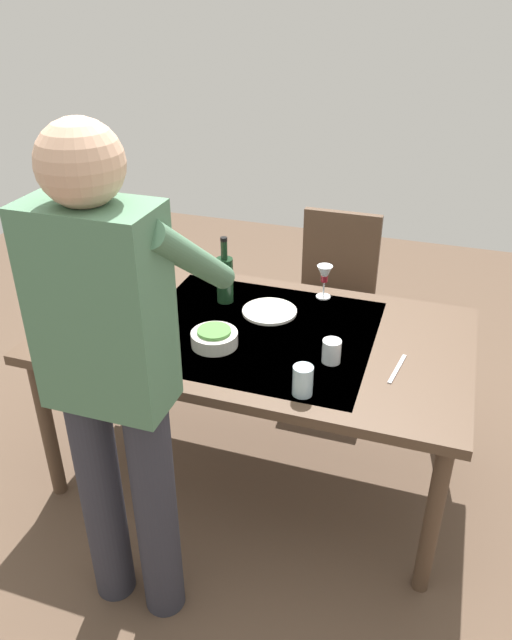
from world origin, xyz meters
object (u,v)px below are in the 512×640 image
Objects in this scene: person_server at (114,372)px; serving_bowl_pasta at (122,324)px; wine_glass_left at (324,276)px; water_cup_near_right at (103,283)px; wine_bottle at (225,278)px; water_cup_near_left at (303,381)px; side_bowl_salad at (214,337)px; dining_table at (256,345)px; chair_near at (335,289)px; water_cup_far_left at (332,351)px; dinner_plate_near at (270,311)px.

person_server reaches higher than serving_bowl_pasta.
serving_bowl_pasta is at bearing 37.99° from wine_glass_left.
water_cup_near_right is (0.94, 0.26, -0.06)m from wine_glass_left.
water_cup_near_left is at bearing 131.55° from wine_bottle.
wine_bottle reaches higher than side_bowl_salad.
wine_bottle reaches higher than water_cup_near_left.
wine_bottle is 2.72× the size of water_cup_near_left.
dining_table is 0.82m from person_server.
dining_table is at bearing 79.95° from chair_near.
water_cup_near_right is 1.11m from water_cup_far_left.
dining_table is 19.08× the size of water_cup_near_right.
person_server reaches higher than water_cup_near_right.
wine_bottle is at bearing -170.15° from water_cup_near_right.
chair_near is 6.03× the size of wine_glass_left.
serving_bowl_pasta is at bearing 57.39° from chair_near.
wine_bottle is at bearing 61.13° from chair_near.
side_bowl_salad is (0.31, 0.52, -0.07)m from wine_glass_left.
person_server is 15.53× the size of water_cup_near_left.
water_cup_near_left is (-0.49, 0.55, -0.06)m from wine_bottle.
water_cup_near_right is (0.55, 0.09, -0.07)m from wine_bottle.
wine_glass_left is 0.84× the size of side_bowl_salad.
chair_near is 1.02m from water_cup_far_left.
chair_near is at bearing -140.52° from water_cup_near_right.
dining_table is at bearing -128.13° from side_bowl_salad.
wine_glass_left is at bearing -142.01° from serving_bowl_pasta.
water_cup_near_left reaches higher than dinner_plate_near.
water_cup_near_right is at bearing -8.12° from dining_table.
water_cup_near_left is at bearing 153.51° from side_bowl_salad.
dining_table is at bearing 62.93° from wine_glass_left.
serving_bowl_pasta is at bearing 51.56° from wine_bottle.
person_server is (0.19, 0.73, 0.30)m from dining_table.
water_cup_near_right is 0.76m from dinner_plate_near.
water_cup_far_left is 0.39× the size of dinner_plate_near.
wine_glass_left is 1.69× the size of water_cup_far_left.
dinner_plate_near is at bearing -146.90° from serving_bowl_pasta.
serving_bowl_pasta is (0.84, 0.05, -0.01)m from water_cup_far_left.
dining_table is 18.86× the size of water_cup_far_left.
dinner_plate_near is at bearing -61.73° from water_cup_near_left.
dining_table is 11.13× the size of wine_glass_left.
wine_glass_left is at bearing -131.25° from dinner_plate_near.
dinner_plate_near is at bearing 48.75° from wine_glass_left.
wine_bottle reaches higher than water_cup_far_left.
water_cup_near_left is 0.58m from dinner_plate_near.
wine_glass_left is at bearing -164.41° from water_cup_near_right.
water_cup_near_left is 1.22× the size of water_cup_far_left.
serving_bowl_pasta is 0.39m from side_bowl_salad.
side_bowl_salad is (-0.64, 0.26, -0.01)m from water_cup_near_right.
serving_bowl_pasta is at bearing -61.18° from person_server.
person_server is 5.71× the size of wine_bottle.
chair_near is at bearing -83.83° from water_cup_near_left.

